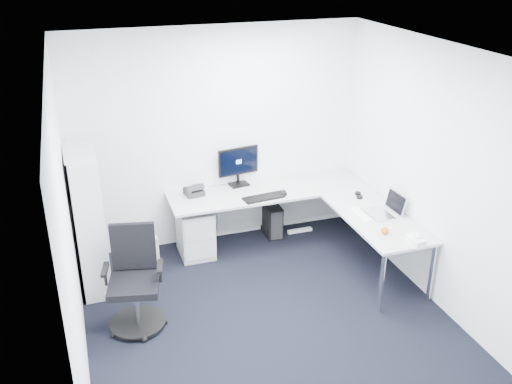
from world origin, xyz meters
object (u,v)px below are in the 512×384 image
object	(u,v)px
task_chair	(134,282)
monitor	(239,166)
bookshelf	(88,220)
laptop	(380,205)
l_desk	(278,228)

from	to	relation	value
task_chair	monitor	size ratio (longest dim) A/B	1.96
bookshelf	laptop	size ratio (longest dim) A/B	4.49
l_desk	laptop	xyz separation A→B (m)	(0.94, -0.70, 0.49)
l_desk	task_chair	distance (m)	2.05
l_desk	bookshelf	xyz separation A→B (m)	(-2.17, 0.05, 0.43)
bookshelf	task_chair	distance (m)	1.04
bookshelf	task_chair	size ratio (longest dim) A/B	1.53
monitor	laptop	size ratio (longest dim) A/B	1.50
bookshelf	laptop	bearing A→B (deg)	-13.56
task_chair	laptop	distance (m)	2.81
task_chair	laptop	world-z (taller)	task_chair
l_desk	bookshelf	size ratio (longest dim) A/B	1.56
l_desk	monitor	world-z (taller)	monitor
l_desk	task_chair	size ratio (longest dim) A/B	2.38
bookshelf	task_chair	bearing A→B (deg)	-70.29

